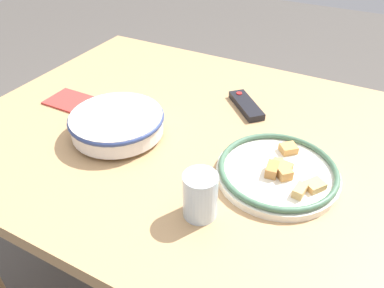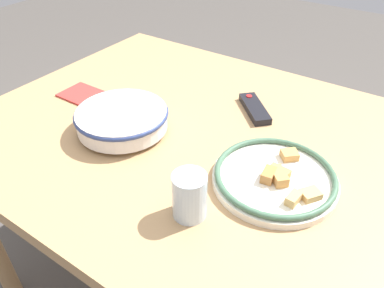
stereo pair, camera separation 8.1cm
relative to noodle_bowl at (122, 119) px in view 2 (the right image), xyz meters
The scene contains 6 objects.
dining_table 0.29m from the noodle_bowl, 24.81° to the left, with size 1.42×0.99×0.74m.
noodle_bowl is the anchor object (origin of this frame).
food_plate 0.44m from the noodle_bowl, ahead, with size 0.29×0.29×0.04m.
tv_remote 0.39m from the noodle_bowl, 49.26° to the left, with size 0.15×0.15×0.02m.
drinking_glass 0.36m from the noodle_bowl, 24.85° to the right, with size 0.07×0.07×0.11m.
folded_napkin 0.25m from the noodle_bowl, 162.53° to the left, with size 0.15×0.11×0.01m.
Camera 2 is at (0.40, -0.72, 1.34)m, focal length 35.00 mm.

